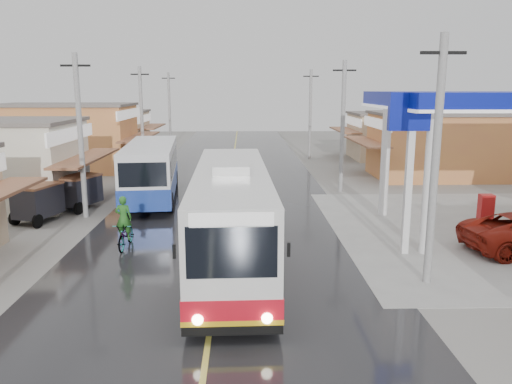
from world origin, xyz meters
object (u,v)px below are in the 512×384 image
at_px(tricycle_near, 38,200).
at_px(tricycle_far, 79,190).
at_px(coach_bus, 232,215).
at_px(second_bus, 151,170).
at_px(cyclist, 125,231).

bearing_deg(tricycle_near, tricycle_far, 81.13).
height_order(coach_bus, second_bus, coach_bus).
distance_m(tricycle_near, tricycle_far, 2.79).
distance_m(coach_bus, tricycle_near, 11.30).
bearing_deg(tricycle_far, tricycle_near, -94.15).
distance_m(coach_bus, tricycle_far, 12.01).
bearing_deg(second_bus, tricycle_far, -151.78).
distance_m(coach_bus, second_bus, 11.98).
xyz_separation_m(coach_bus, cyclist, (-4.33, 1.93, -1.12)).
bearing_deg(coach_bus, second_bus, 112.55).
relative_size(coach_bus, second_bus, 1.24).
xyz_separation_m(tricycle_near, tricycle_far, (1.17, 2.54, -0.02)).
bearing_deg(coach_bus, tricycle_near, 145.80).
xyz_separation_m(coach_bus, tricycle_near, (-9.47, 6.11, -0.78)).
bearing_deg(tricycle_near, second_bus, 62.17).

